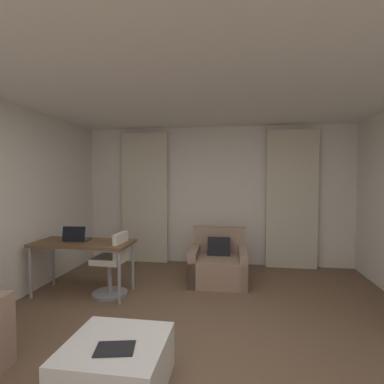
# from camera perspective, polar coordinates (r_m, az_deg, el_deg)

# --- Properties ---
(ground_plane) EXTENTS (12.00, 12.00, 0.00)m
(ground_plane) POSITION_cam_1_polar(r_m,az_deg,el_deg) (3.09, 0.20, -29.01)
(ground_plane) COLOR brown
(wall_window) EXTENTS (5.12, 0.06, 2.60)m
(wall_window) POSITION_cam_1_polar(r_m,az_deg,el_deg) (5.66, 4.66, -0.66)
(wall_window) COLOR silver
(wall_window) RESTS_ON ground
(ceiling) EXTENTS (5.12, 6.12, 0.06)m
(ceiling) POSITION_cam_1_polar(r_m,az_deg,el_deg) (2.82, 0.21, 23.57)
(ceiling) COLOR white
(ceiling) RESTS_ON wall_left
(curtain_left_panel) EXTENTS (0.90, 0.06, 2.50)m
(curtain_left_panel) POSITION_cam_1_polar(r_m,az_deg,el_deg) (5.79, -9.14, -1.11)
(curtain_left_panel) COLOR beige
(curtain_left_panel) RESTS_ON ground
(curtain_right_panel) EXTENTS (0.90, 0.06, 2.50)m
(curtain_right_panel) POSITION_cam_1_polar(r_m,az_deg,el_deg) (5.61, 18.73, -1.33)
(curtain_right_panel) COLOR beige
(curtain_right_panel) RESTS_ON ground
(armchair) EXTENTS (0.89, 0.86, 0.81)m
(armchair) POSITION_cam_1_polar(r_m,az_deg,el_deg) (4.82, 5.16, -13.72)
(armchair) COLOR #997A66
(armchair) RESTS_ON ground
(desk) EXTENTS (1.36, 0.60, 0.74)m
(desk) POSITION_cam_1_polar(r_m,az_deg,el_deg) (4.46, -20.29, -9.81)
(desk) COLOR brown
(desk) RESTS_ON ground
(desk_chair) EXTENTS (0.48, 0.48, 0.88)m
(desk_chair) POSITION_cam_1_polar(r_m,az_deg,el_deg) (4.35, -15.15, -13.88)
(desk_chair) COLOR gray
(desk_chair) RESTS_ON ground
(laptop) EXTENTS (0.34, 0.27, 0.22)m
(laptop) POSITION_cam_1_polar(r_m,az_deg,el_deg) (4.52, -21.46, -8.25)
(laptop) COLOR #2D2D33
(laptop) RESTS_ON desk
(coffee_table) EXTENTS (0.76, 0.74, 0.37)m
(coffee_table) POSITION_cam_1_polar(r_m,az_deg,el_deg) (2.69, -14.43, -29.71)
(coffee_table) COLOR white
(coffee_table) RESTS_ON ground
(magazine_open) EXTENTS (0.32, 0.25, 0.01)m
(magazine_open) POSITION_cam_1_polar(r_m,az_deg,el_deg) (2.50, -14.67, -27.25)
(magazine_open) COLOR black
(magazine_open) RESTS_ON coffee_table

